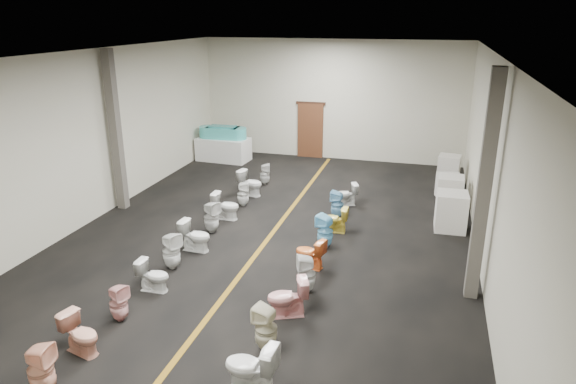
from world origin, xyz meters
name	(u,v)px	position (x,y,z in m)	size (l,w,h in m)	color
floor	(268,239)	(0.00, 0.00, 0.00)	(16.00, 16.00, 0.00)	black
ceiling	(265,54)	(0.00, 0.00, 4.50)	(16.00, 16.00, 0.00)	black
wall_back	(332,100)	(0.00, 8.00, 2.25)	(10.00, 10.00, 0.00)	beige
wall_front	(8,358)	(0.00, -8.00, 2.25)	(10.00, 10.00, 0.00)	beige
wall_left	(85,139)	(-5.00, 0.00, 2.25)	(16.00, 16.00, 0.00)	beige
wall_right	(491,168)	(5.00, 0.00, 2.25)	(16.00, 16.00, 0.00)	beige
aisle_stripe	(268,239)	(0.00, 0.00, 0.00)	(0.12, 15.60, 0.01)	brown
back_door	(310,131)	(-0.80, 7.94, 1.05)	(1.00, 0.10, 2.10)	#562D19
door_frame	(311,103)	(-0.80, 7.95, 2.12)	(1.15, 0.08, 0.10)	#331C11
column_left	(116,132)	(-4.75, 1.00, 2.25)	(0.25, 0.25, 4.50)	#59544C
column_right	(484,189)	(4.75, -1.50, 2.25)	(0.25, 0.25, 4.50)	#59544C
display_table	(224,149)	(-3.89, 6.55, 0.44)	(1.96, 0.98, 0.87)	white
bathtub	(223,133)	(-3.89, 6.55, 1.07)	(1.86, 0.70, 0.55)	#3FB7B3
appliance_crate_a	(451,211)	(4.40, 1.88, 0.50)	(0.78, 0.78, 1.00)	white
appliance_crate_b	(450,193)	(4.40, 3.45, 0.49)	(0.71, 0.71, 0.97)	silver
appliance_crate_c	(449,187)	(4.40, 4.36, 0.38)	(0.67, 0.67, 0.76)	silver
appliance_crate_d	(449,170)	(4.40, 5.85, 0.48)	(0.68, 0.68, 0.97)	silver
toilet_left_1	(41,369)	(-1.52, -6.18, 0.42)	(0.38, 0.38, 0.84)	#FBB393
toilet_left_2	(81,334)	(-1.57, -5.19, 0.35)	(0.40, 0.69, 0.71)	#E9A287
toilet_left_3	(119,303)	(-1.51, -4.19, 0.37)	(0.33, 0.34, 0.73)	#E8A7A4
toilet_left_4	(154,276)	(-1.46, -3.04, 0.33)	(0.37, 0.65, 0.67)	white
toilet_left_5	(171,251)	(-1.56, -2.08, 0.43)	(0.38, 0.39, 0.85)	white
toilet_left_6	(195,236)	(-1.46, -1.08, 0.38)	(0.42, 0.74, 0.75)	white
toilet_left_7	(211,217)	(-1.52, 0.01, 0.42)	(0.38, 0.39, 0.84)	silver
toilet_left_8	(226,206)	(-1.52, 0.98, 0.38)	(0.42, 0.74, 0.75)	white
toilet_left_9	(243,194)	(-1.42, 2.05, 0.37)	(0.33, 0.34, 0.74)	white
toilet_left_10	(250,183)	(-1.53, 3.00, 0.39)	(0.44, 0.77, 0.79)	white
toilet_left_11	(265,174)	(-1.43, 4.14, 0.35)	(0.32, 0.32, 0.70)	silver
toilet_right_1	(251,368)	(1.44, -5.30, 0.41)	(0.46, 0.81, 0.82)	white
toilet_right_2	(266,328)	(1.35, -4.30, 0.42)	(0.37, 0.38, 0.83)	beige
toilet_right_3	(287,298)	(1.41, -3.20, 0.38)	(0.43, 0.75, 0.76)	#F1A5A3
toilet_right_4	(306,274)	(1.54, -2.26, 0.41)	(0.36, 0.37, 0.81)	silver
toilet_right_5	(310,253)	(1.36, -1.19, 0.35)	(0.39, 0.68, 0.69)	orange
toilet_right_6	(325,231)	(1.48, -0.09, 0.42)	(0.38, 0.39, 0.84)	#7ACFF4
toilet_right_7	(335,219)	(1.52, 0.90, 0.34)	(0.38, 0.67, 0.68)	#F3DA4E
toilet_right_8	(337,205)	(1.41, 1.88, 0.39)	(0.35, 0.36, 0.78)	#75B4DC
toilet_right_9	(346,194)	(1.48, 2.93, 0.33)	(0.37, 0.65, 0.67)	white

